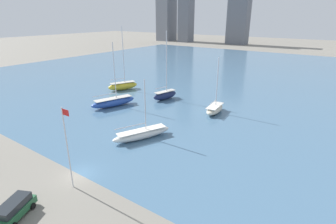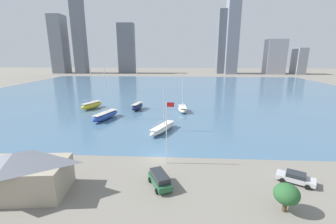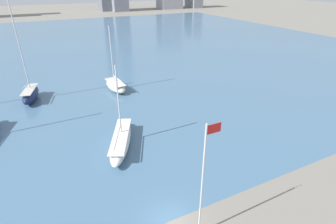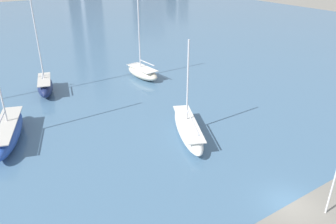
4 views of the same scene
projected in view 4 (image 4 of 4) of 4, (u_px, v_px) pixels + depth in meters
The scene contains 6 objects.
ground_plane at pixel (289, 204), 25.41m from camera, with size 500.00×500.00×0.00m, color gray.
harbor_water at pixel (49, 35), 78.26m from camera, with size 180.00×140.00×0.00m.
sailboat_cream at pixel (142, 72), 50.78m from camera, with size 3.19×7.18×11.67m.
sailboat_blue at pixel (8, 132), 33.50m from camera, with size 5.72×10.73×14.27m.
sailboat_white at pixel (188, 128), 34.67m from camera, with size 6.30×10.38×10.12m.
sailboat_navy at pixel (45, 85), 45.02m from camera, with size 3.68×7.22×16.36m.
Camera 4 is at (-18.64, -11.43, 17.55)m, focal length 35.00 mm.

